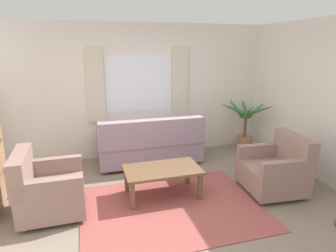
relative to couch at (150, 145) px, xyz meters
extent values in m
plane|color=gray|center=(-0.08, -1.63, -0.37)|extent=(6.24, 6.24, 0.00)
cube|color=silver|center=(-0.08, 0.63, 0.93)|extent=(5.32, 0.12, 2.60)
cube|color=white|center=(-0.08, 0.57, 1.08)|extent=(1.30, 0.01, 1.10)
cube|color=beige|center=(-0.91, 0.54, 1.08)|extent=(0.32, 0.06, 1.40)
cube|color=beige|center=(0.75, 0.54, 1.08)|extent=(0.32, 0.06, 1.40)
cube|color=#9E4C47|center=(-0.08, -1.63, -0.36)|extent=(2.43, 1.86, 0.01)
cube|color=#998499|center=(0.00, 0.07, -0.12)|extent=(1.90, 0.80, 0.38)
cube|color=#998499|center=(0.00, -0.25, 0.31)|extent=(1.90, 0.20, 0.48)
cube|color=#998499|center=(0.87, 0.07, 0.19)|extent=(0.16, 0.80, 0.24)
cube|color=#998499|center=(-0.87, 0.07, 0.19)|extent=(0.16, 0.80, 0.24)
cylinder|color=brown|center=(0.85, 0.37, -0.34)|extent=(0.06, 0.06, 0.06)
cylinder|color=brown|center=(-0.85, 0.37, -0.34)|extent=(0.06, 0.06, 0.06)
cylinder|color=brown|center=(0.85, -0.23, -0.34)|extent=(0.06, 0.06, 0.06)
cylinder|color=brown|center=(-0.85, -0.23, -0.34)|extent=(0.06, 0.06, 0.06)
cube|color=gray|center=(-1.62, -1.30, -0.13)|extent=(0.82, 0.86, 0.36)
cube|color=gray|center=(-1.95, -1.30, 0.28)|extent=(0.20, 0.84, 0.46)
cube|color=gray|center=(-1.61, -1.66, 0.16)|extent=(0.80, 0.14, 0.22)
cube|color=gray|center=(-1.62, -0.94, 0.16)|extent=(0.80, 0.14, 0.22)
cylinder|color=brown|center=(-1.29, -1.63, -0.34)|extent=(0.05, 0.05, 0.06)
cylinder|color=brown|center=(-1.30, -0.95, -0.34)|extent=(0.05, 0.05, 0.06)
cylinder|color=brown|center=(-1.93, -1.64, -0.34)|extent=(0.05, 0.05, 0.06)
cylinder|color=brown|center=(-1.94, -0.96, -0.34)|extent=(0.05, 0.05, 0.06)
cube|color=gray|center=(1.52, -1.59, -0.13)|extent=(0.87, 0.90, 0.36)
cube|color=gray|center=(1.85, -1.62, 0.28)|extent=(0.25, 0.85, 0.46)
cube|color=gray|center=(1.55, -1.23, 0.16)|extent=(0.81, 0.18, 0.22)
cube|color=gray|center=(1.49, -1.95, 0.16)|extent=(0.81, 0.18, 0.22)
cylinder|color=brown|center=(1.23, -1.23, -0.34)|extent=(0.05, 0.05, 0.06)
cylinder|color=brown|center=(1.17, -1.91, -0.34)|extent=(0.05, 0.05, 0.06)
cylinder|color=brown|center=(1.86, -1.28, -0.34)|extent=(0.05, 0.05, 0.06)
cylinder|color=brown|center=(1.81, -1.96, -0.34)|extent=(0.05, 0.05, 0.06)
cube|color=brown|center=(-0.11, -1.26, 0.05)|extent=(1.10, 0.64, 0.04)
cube|color=brown|center=(-0.60, -1.52, -0.17)|extent=(0.06, 0.06, 0.40)
cube|color=brown|center=(0.38, -1.52, -0.17)|extent=(0.06, 0.06, 0.40)
cube|color=brown|center=(-0.60, -1.00, -0.17)|extent=(0.06, 0.06, 0.40)
cube|color=brown|center=(0.38, -1.00, -0.17)|extent=(0.06, 0.06, 0.40)
cylinder|color=#9E6B4C|center=(2.10, 0.17, -0.22)|extent=(0.33, 0.33, 0.29)
cylinder|color=brown|center=(2.10, 0.17, 0.13)|extent=(0.07, 0.07, 0.41)
cone|color=#38753D|center=(2.35, 0.18, 0.51)|extent=(0.46, 0.11, 0.38)
cone|color=#38753D|center=(2.21, 0.46, 0.55)|extent=(0.25, 0.56, 0.45)
cone|color=#38753D|center=(1.97, 0.48, 0.56)|extent=(0.27, 0.57, 0.51)
cone|color=#38753D|center=(1.77, 0.17, 0.56)|extent=(0.63, 0.11, 0.36)
cone|color=#38753D|center=(1.99, -0.07, 0.52)|extent=(0.25, 0.49, 0.41)
cone|color=#38753D|center=(2.25, -0.13, 0.57)|extent=(0.30, 0.65, 0.39)
camera|label=1|loc=(-1.12, -5.01, 1.77)|focal=30.87mm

